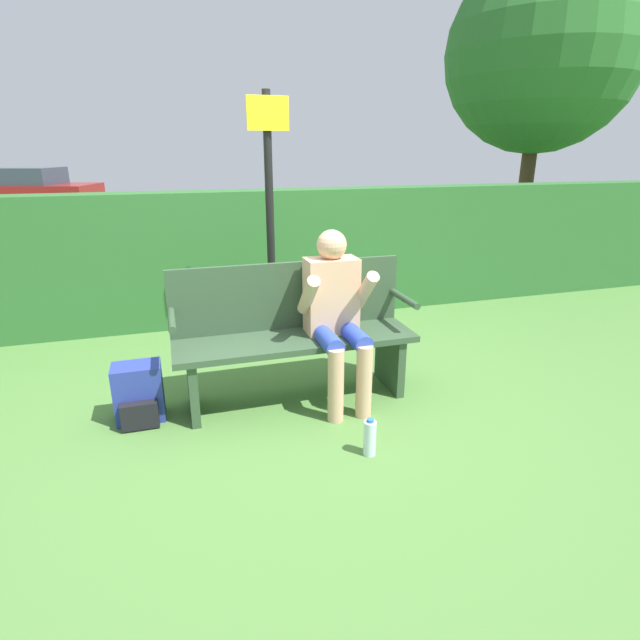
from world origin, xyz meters
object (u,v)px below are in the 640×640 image
person_seated (336,309)px  tree (543,54)px  parked_car (27,191)px  park_bench (294,333)px  signpost (270,210)px  backpack (139,394)px  water_bottle (370,438)px

person_seated → tree: (4.40, 3.65, 2.39)m
parked_car → tree: tree is taller
park_bench → signpost: (0.06, 1.01, 0.77)m
backpack → parked_car: (-3.51, 13.46, 0.43)m
park_bench → signpost: size_ratio=0.78×
water_bottle → signpost: (-0.19, 1.91, 1.16)m
backpack → park_bench: bearing=2.5°
backpack → water_bottle: (1.35, -0.85, -0.08)m
parked_car → tree: (9.29, -9.90, 2.47)m
water_bottle → park_bench: bearing=105.3°
person_seated → water_bottle: person_seated is taller
parked_car → tree: size_ratio=0.92×
park_bench → water_bottle: size_ratio=7.08×
water_bottle → person_seated: bearing=87.4°
park_bench → person_seated: (0.28, -0.13, 0.20)m
signpost → tree: 5.56m
water_bottle → parked_car: parked_car is taller
person_seated → backpack: size_ratio=3.09×
person_seated → parked_car: bearing=109.9°
water_bottle → parked_car: (-4.86, 14.31, 0.50)m
parked_car → person_seated: bearing=-54.1°
backpack → water_bottle: bearing=-32.1°
park_bench → tree: bearing=37.0°
parked_car → tree: 13.80m
signpost → tree: (4.62, 2.51, 1.81)m
park_bench → backpack: size_ratio=4.29×
park_bench → person_seated: person_seated is taller
signpost → person_seated: bearing=-78.8°
signpost → parked_car: 13.27m
signpost → parked_car: size_ratio=0.54×
signpost → tree: size_ratio=0.50×
park_bench → backpack: park_bench is taller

